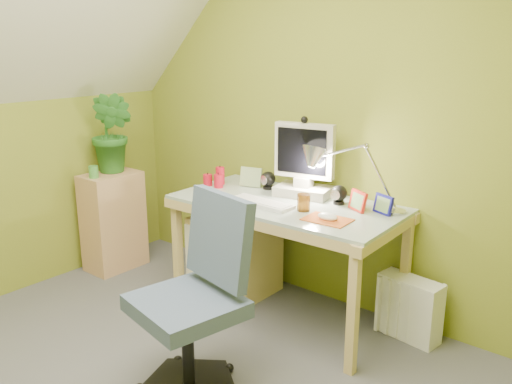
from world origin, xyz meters
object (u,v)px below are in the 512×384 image
Objects in this scene: monitor at (304,153)px; desk_lamp at (370,162)px; task_chair at (186,303)px; potted_plant at (113,133)px; radiator at (409,308)px; desk at (286,259)px; side_ledge at (113,221)px.

monitor is 0.45m from desk_lamp.
desk_lamp is 1.30m from task_chair.
potted_plant is 2.38m from radiator.
monitor is 1.47× the size of radiator.
side_ledge is at bearing -172.55° from desk.
radiator is at bearing 8.97° from desk_lamp.
monitor is at bearing 14.18° from potted_plant.
desk_lamp is at bearing 84.79° from task_chair.
potted_plant reaches higher than desk_lamp.
potted_plant reaches higher than monitor.
desk is 0.67m from monitor.
desk_lamp reaches higher than task_chair.
side_ledge is (-1.90, -0.42, -0.66)m from desk_lamp.
potted_plant is (-1.90, -0.37, 0.01)m from desk_lamp.
monitor is at bearing -168.62° from radiator.
desk_lamp reaches higher than radiator.
radiator is (0.62, 1.19, -0.30)m from task_chair.
desk is at bearing -102.56° from monitor.
monitor is 1.11m from radiator.
desk_lamp is at bearing -162.50° from radiator.
monitor is at bearing 16.02° from side_ledge.
monitor is at bearing 106.98° from task_chair.
task_chair reaches higher than desk.
side_ledge is 1.24× the size of potted_plant.
potted_plant is (-1.45, -0.37, 0.02)m from monitor.
monitor is 0.73× the size of side_ledge.
desk is at bearing 9.26° from side_ledge.
potted_plant reaches higher than side_ledge.
side_ledge is at bearing 166.51° from task_chair.
potted_plant reaches higher than radiator.
desk is 1.88× the size of side_ledge.
task_chair reaches higher than radiator.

